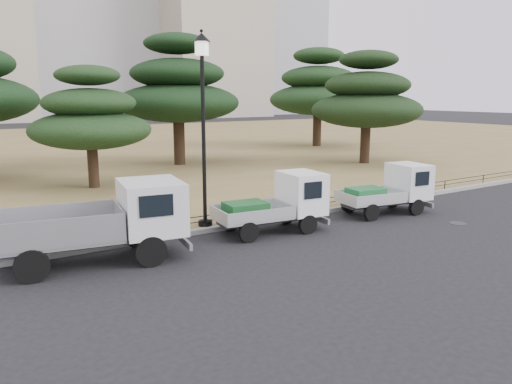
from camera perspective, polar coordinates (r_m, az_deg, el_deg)
ground at (r=15.40m, az=4.05°, el=-5.96°), size 220.00×220.00×0.00m
lawn at (r=43.51m, az=-20.89°, el=4.55°), size 120.00×56.00×0.15m
curb at (r=17.45m, az=-1.07°, el=-3.61°), size 120.00×0.25×0.16m
truck_large at (r=14.11m, az=-17.07°, el=-3.00°), size 5.18×2.66×2.15m
truck_kei_front at (r=16.56m, az=2.54°, el=-1.28°), size 3.80×1.93×1.94m
truck_kei_rear at (r=19.78m, az=15.10°, el=0.29°), size 3.73×1.97×1.86m
street_lamp at (r=16.42m, az=-6.10°, el=10.60°), size 0.56×0.56×6.27m
pipe_fence at (r=17.49m, az=-1.33°, el=-2.37°), size 38.00×0.04×0.40m
manhole at (r=19.18m, az=22.09°, el=-3.32°), size 0.60×0.60×0.01m
pine_center_left at (r=24.64m, az=-18.43°, el=8.04°), size 5.59×5.59×5.69m
pine_center_right at (r=31.67m, az=-8.94°, el=11.48°), size 7.54×7.54×8.00m
pine_east_near at (r=32.74m, az=12.56°, el=10.35°), size 6.98×6.98×7.05m
pine_east_far at (r=43.03m, az=7.10°, el=11.51°), size 8.13×8.13×8.17m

